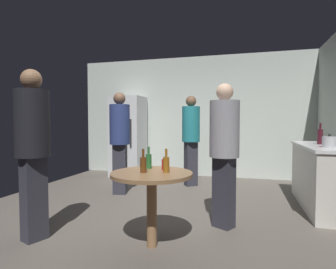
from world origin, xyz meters
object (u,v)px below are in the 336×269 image
at_px(foreground_table, 152,183).
at_px(person_in_black_shirt, 33,141).
at_px(beer_bottle_amber, 166,164).
at_px(refrigerator, 128,136).
at_px(beer_bottle_brown, 143,164).
at_px(plastic_cup_red, 166,165).
at_px(kettle, 330,142).
at_px(beer_bottle_green, 149,161).
at_px(person_in_teal_shirt, 191,133).
at_px(person_in_navy_shirt, 120,135).
at_px(wine_bottle_on_counter, 320,136).
at_px(person_in_gray_shirt, 224,144).

height_order(foreground_table, person_in_black_shirt, person_in_black_shirt).
bearing_deg(beer_bottle_amber, person_in_black_shirt, -170.99).
bearing_deg(foreground_table, refrigerator, 117.31).
bearing_deg(beer_bottle_brown, plastic_cup_red, 50.69).
relative_size(kettle, beer_bottle_green, 1.06).
relative_size(plastic_cup_red, person_in_black_shirt, 0.06).
distance_m(refrigerator, person_in_black_shirt, 3.50).
bearing_deg(beer_bottle_amber, kettle, 38.02).
bearing_deg(foreground_table, person_in_teal_shirt, 92.66).
distance_m(plastic_cup_red, person_in_teal_shirt, 2.53).
relative_size(kettle, person_in_navy_shirt, 0.14).
distance_m(kettle, beer_bottle_amber, 2.27).
height_order(foreground_table, beer_bottle_brown, beer_bottle_brown).
distance_m(wine_bottle_on_counter, beer_bottle_brown, 2.81).
relative_size(person_in_gray_shirt, person_in_teal_shirt, 0.97).
bearing_deg(refrigerator, beer_bottle_green, -62.66).
distance_m(beer_bottle_amber, person_in_teal_shirt, 2.66).
xyz_separation_m(foreground_table, person_in_teal_shirt, (-0.12, 2.68, 0.38)).
distance_m(refrigerator, person_in_navy_shirt, 1.63).
distance_m(foreground_table, plastic_cup_red, 0.25).
bearing_deg(person_in_black_shirt, person_in_teal_shirt, 89.58).
bearing_deg(person_in_black_shirt, kettle, 47.80).
xyz_separation_m(refrigerator, person_in_teal_shirt, (1.57, -0.61, 0.11)).
distance_m(foreground_table, beer_bottle_brown, 0.21).
bearing_deg(beer_bottle_green, wine_bottle_on_counter, 40.19).
bearing_deg(beer_bottle_green, beer_bottle_amber, -35.27).
bearing_deg(beer_bottle_green, person_in_black_shirt, -160.99).
height_order(beer_bottle_green, person_in_gray_shirt, person_in_gray_shirt).
bearing_deg(plastic_cup_red, refrigerator, 119.85).
bearing_deg(beer_bottle_brown, person_in_black_shirt, -172.71).
bearing_deg(person_in_teal_shirt, beer_bottle_green, -36.13).
relative_size(refrigerator, person_in_black_shirt, 1.02).
xyz_separation_m(beer_bottle_amber, person_in_teal_shirt, (-0.26, 2.64, 0.19)).
xyz_separation_m(beer_bottle_green, person_in_teal_shirt, (-0.02, 2.47, 0.19)).
relative_size(person_in_black_shirt, person_in_navy_shirt, 1.02).
distance_m(kettle, wine_bottle_on_counter, 0.49).
height_order(foreground_table, beer_bottle_green, beer_bottle_green).
height_order(kettle, person_in_black_shirt, person_in_black_shirt).
bearing_deg(kettle, person_in_gray_shirt, -150.31).
relative_size(beer_bottle_green, person_in_black_shirt, 0.13).
xyz_separation_m(person_in_black_shirt, person_in_teal_shirt, (1.10, 2.86, -0.02)).
relative_size(beer_bottle_amber, person_in_gray_shirt, 0.14).
xyz_separation_m(kettle, beer_bottle_green, (-2.03, -1.23, -0.15)).
bearing_deg(plastic_cup_red, beer_bottle_amber, -71.26).
distance_m(beer_bottle_green, person_in_navy_shirt, 1.89).
distance_m(plastic_cup_red, person_in_black_shirt, 1.39).
bearing_deg(person_in_black_shirt, person_in_navy_shirt, 109.05).
distance_m(foreground_table, person_in_navy_shirt, 2.14).
height_order(kettle, person_in_teal_shirt, person_in_teal_shirt).
height_order(kettle, person_in_navy_shirt, person_in_navy_shirt).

